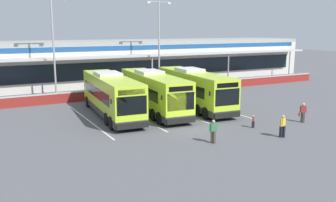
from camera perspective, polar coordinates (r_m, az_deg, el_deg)
ground_plane at (r=28.75m, az=3.21°, el=-4.11°), size 200.00×200.00×0.00m
terminal_building at (r=52.79m, az=-12.24°, el=5.93°), size 70.00×13.00×6.00m
red_barrier_wall at (r=41.41m, az=-7.30°, el=1.30°), size 60.00×0.40×1.10m
coach_bus_leftmost at (r=32.59m, az=-8.86°, el=0.81°), size 3.79×12.32×3.78m
coach_bus_left_centre at (r=33.76m, az=-2.33°, el=1.29°), size 3.79×12.32×3.78m
coach_bus_centre at (r=35.63m, az=4.06°, el=1.79°), size 3.79×12.32×3.78m
bay_stripe_far_west at (r=31.67m, az=-12.38°, el=-2.92°), size 0.14×13.00×0.01m
bay_stripe_west at (r=33.01m, az=-5.36°, el=-2.14°), size 0.14×13.00×0.01m
bay_stripe_mid_west at (r=34.81m, az=1.01°, el=-1.40°), size 0.14×13.00×0.01m
bay_stripe_centre at (r=37.00m, az=6.70°, el=-0.72°), size 0.14×13.00×0.01m
pedestrian_with_handbag at (r=32.02m, az=20.30°, el=-1.64°), size 0.55×0.58×1.62m
pedestrian_in_dark_coat at (r=24.73m, az=7.09°, el=-4.60°), size 0.53×0.40×1.62m
pedestrian_child at (r=29.19m, az=13.17°, el=-3.05°), size 0.29×0.26×1.00m
pedestrian_near_bin at (r=27.08m, az=17.46°, el=-3.65°), size 0.54×0.29×1.62m
lamp_post_west at (r=41.76m, az=-17.49°, el=8.88°), size 3.24×0.28×11.00m
lamp_post_centre at (r=46.00m, az=-1.42°, el=9.54°), size 3.24×0.28×11.00m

